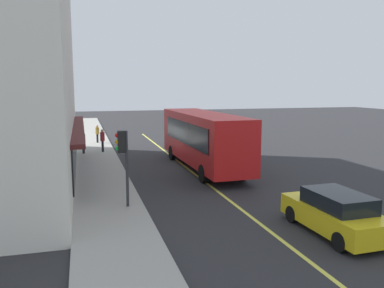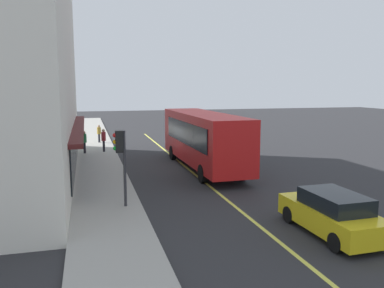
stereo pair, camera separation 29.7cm
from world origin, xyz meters
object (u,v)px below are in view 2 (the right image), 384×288
at_px(traffic_light, 120,150).
at_px(pedestrian_at_corner, 99,132).
at_px(pedestrian_waiting, 104,138).
at_px(pedestrian_mid_block, 84,140).
at_px(car_yellow, 332,214).
at_px(bus, 203,137).

relative_size(traffic_light, pedestrian_at_corner, 2.03).
xyz_separation_m(pedestrian_waiting, pedestrian_mid_block, (-0.35, 1.43, -0.05)).
relative_size(pedestrian_at_corner, pedestrian_mid_block, 0.93).
bearing_deg(car_yellow, pedestrian_at_corner, 16.20).
bearing_deg(pedestrian_mid_block, bus, -134.10).
height_order(car_yellow, pedestrian_mid_block, pedestrian_mid_block).
height_order(car_yellow, pedestrian_waiting, pedestrian_waiting).
relative_size(car_yellow, pedestrian_mid_block, 2.58).
xyz_separation_m(traffic_light, pedestrian_at_corner, (19.84, 0.26, -1.45)).
height_order(bus, traffic_light, bus).
bearing_deg(traffic_light, bus, -38.45).
bearing_deg(traffic_light, pedestrian_at_corner, 0.76).
distance_m(traffic_light, pedestrian_mid_block, 14.32).
distance_m(pedestrian_waiting, pedestrian_mid_block, 1.48).
bearing_deg(pedestrian_at_corner, traffic_light, -179.24).
xyz_separation_m(traffic_light, car_yellow, (-4.72, -6.87, -1.79)).
xyz_separation_m(bus, car_yellow, (-11.89, -1.17, -1.24)).
height_order(pedestrian_at_corner, pedestrian_mid_block, pedestrian_mid_block).
relative_size(bus, pedestrian_at_corner, 7.09).
bearing_deg(bus, pedestrian_waiting, 38.21).
relative_size(pedestrian_waiting, pedestrian_mid_block, 1.05).
height_order(traffic_light, pedestrian_waiting, traffic_light).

